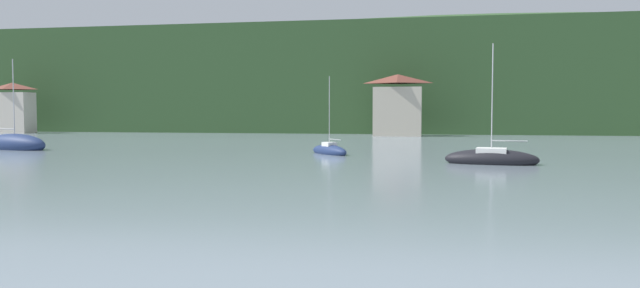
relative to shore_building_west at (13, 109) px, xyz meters
The scene contains 7 objects.
wooded_hillside 80.04m from the shore_building_west, 28.81° to the left, with size 352.00×56.77×35.89m.
shore_building_west is the anchor object (origin of this frame).
shore_building_westcentral 63.36m from the shore_building_west, ahead, with size 7.30×3.95×9.03m.
sailboat_far_0 47.18m from the shore_building_west, 52.00° to the right, with size 8.17×4.37×9.19m.
sailboat_far_5 70.63m from the shore_building_west, 32.27° to the right, with size 4.31×4.68×6.95m.
sailboat_far_6 85.17m from the shore_building_west, 31.82° to the right, with size 6.62×3.02×8.73m.
mooring_buoy_far 79.34m from the shore_building_west, 26.72° to the right, with size 0.44×0.44×0.44m, color red.
Camera 1 is at (4.73, 23.12, 3.70)m, focal length 33.33 mm.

